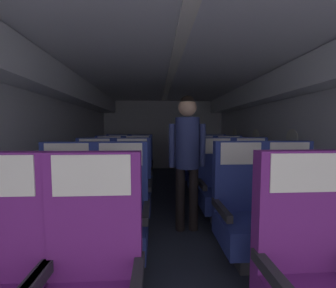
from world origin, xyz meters
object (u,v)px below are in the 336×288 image
seat_b_left_window (64,218)px  seat_d_right_aisle (230,173)px  seat_a_right_window (314,284)px  seat_d_left_aisle (137,174)px  seat_d_left_window (109,175)px  seat_e_left_aisle (141,166)px  seat_e_left_window (118,166)px  seat_e_right_window (194,165)px  seat_c_left_window (93,190)px  seat_c_right_aisle (253,187)px  seat_b_right_aisle (294,212)px  seat_e_right_aisle (216,165)px  flight_attendant (187,149)px  seat_b_left_aisle (120,217)px  seat_d_right_window (203,174)px  seat_b_right_window (244,214)px  seat_c_right_window (218,188)px  seat_c_left_aisle (132,189)px

seat_b_left_window → seat_d_right_aisle: bearing=39.3°
seat_a_right_window → seat_b_left_window: 1.74m
seat_b_left_window → seat_d_left_aisle: (0.46, 1.65, 0.00)m
seat_d_left_window → seat_e_left_aisle: (0.46, 0.81, 0.00)m
seat_e_left_window → seat_e_right_window: (1.54, 0.01, 0.00)m
seat_c_left_window → seat_c_right_aisle: (2.01, 0.01, 0.00)m
seat_d_left_window → seat_b_right_aisle: bearing=-39.3°
seat_a_right_window → seat_c_left_window: size_ratio=1.00×
seat_b_right_aisle → seat_e_right_aisle: 2.45m
seat_a_right_window → flight_attendant: bearing=104.9°
seat_b_left_aisle → seat_c_left_window: same height
seat_e_left_aisle → seat_d_right_window: bearing=-37.1°
flight_attendant → seat_d_left_window: bearing=-56.9°
seat_e_right_aisle → seat_b_right_aisle: bearing=-90.1°
seat_d_left_window → seat_d_right_aisle: bearing=-0.1°
seat_b_right_window → seat_e_right_aisle: same height
seat_d_left_window → seat_c_right_window: bearing=-28.0°
seat_b_left_aisle → seat_d_right_window: bearing=56.6°
seat_d_left_window → seat_e_left_aisle: size_ratio=1.00×
seat_b_right_aisle → seat_d_left_window: same height
seat_b_right_window → seat_d_left_window: same height
seat_a_right_window → seat_d_left_window: (-1.53, 2.47, 0.00)m
seat_a_right_window → seat_e_right_aisle: size_ratio=1.00×
seat_c_left_window → seat_c_left_aisle: 0.47m
seat_b_left_aisle → flight_attendant: size_ratio=0.69×
seat_d_right_window → flight_attendant: bearing=-112.8°
seat_b_left_aisle → seat_e_right_aisle: 2.90m
seat_b_left_window → seat_c_left_window: (-0.00, 0.83, 0.00)m
seat_e_left_window → seat_e_right_aisle: bearing=0.2°
seat_b_left_window → flight_attendant: bearing=30.5°
seat_b_right_window → seat_d_right_window: bearing=89.9°
seat_d_left_aisle → seat_e_left_window: bearing=120.2°
seat_a_right_window → seat_d_right_window: 2.47m
seat_b_left_window → seat_b_right_aisle: same height
seat_c_right_window → seat_d_right_window: bearing=90.4°
seat_b_right_aisle → seat_e_left_window: 3.15m
seat_d_left_aisle → seat_d_right_aisle: (1.54, -0.01, 0.00)m
seat_b_right_aisle → seat_c_left_window: (-2.00, 0.81, 0.00)m
seat_c_right_aisle → seat_d_right_aisle: same height
seat_c_right_aisle → seat_e_left_window: same height
seat_b_left_window → seat_c_left_window: same height
seat_d_right_aisle → seat_e_right_aisle: (-0.01, 0.82, 0.00)m
seat_a_right_window → seat_d_right_window: same height
seat_b_left_window → seat_c_right_window: 1.75m
seat_b_left_aisle → seat_d_left_window: size_ratio=1.00×
seat_c_left_aisle → flight_attendant: 0.86m
seat_c_right_window → seat_e_left_aisle: (-1.09, 1.64, 0.00)m
seat_b_left_window → seat_b_left_aisle: bearing=0.2°
seat_c_right_aisle → seat_c_left_window: bearing=-179.8°
seat_e_left_window → seat_d_right_window: bearing=-27.7°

